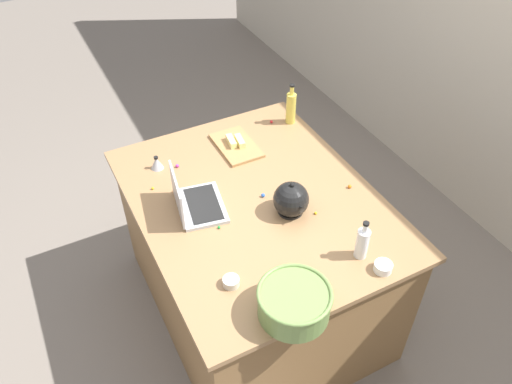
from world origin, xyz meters
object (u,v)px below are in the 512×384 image
object	(u,v)px
mixing_bowl_large	(294,302)
bottle_vinegar	(362,243)
bottle_oil	(291,107)
butter_stick_right	(240,141)
kitchen_timer	(157,163)
cutting_board	(236,146)
ramekin_medium	(231,282)
butter_stick_left	(231,141)
ramekin_small	(383,267)
kettle	(291,200)
laptop	(194,202)

from	to	relation	value
mixing_bowl_large	bottle_vinegar	distance (m)	0.45
bottle_oil	bottle_vinegar	xyz separation A→B (m)	(1.09, -0.27, -0.02)
butter_stick_right	kitchen_timer	xyz separation A→B (m)	(-0.03, -0.50, -0.00)
cutting_board	ramekin_medium	distance (m)	1.00
mixing_bowl_large	ramekin_medium	bearing A→B (deg)	-146.05
bottle_vinegar	butter_stick_left	xyz separation A→B (m)	(-1.03, -0.17, -0.05)
ramekin_small	butter_stick_left	bearing A→B (deg)	-169.90
bottle_vinegar	butter_stick_right	world-z (taller)	bottle_vinegar
ramekin_medium	kettle	bearing A→B (deg)	121.12
laptop	bottle_vinegar	size ratio (longest dim) A/B	1.61
mixing_bowl_large	laptop	bearing A→B (deg)	-170.46
butter_stick_right	kitchen_timer	distance (m)	0.50
kettle	butter_stick_left	world-z (taller)	kettle
laptop	ramekin_medium	world-z (taller)	laptop
kettle	butter_stick_right	size ratio (longest dim) A/B	1.94
bottle_oil	mixing_bowl_large	bearing A→B (deg)	-29.70
cutting_board	ramekin_medium	size ratio (longest dim) A/B	4.49
butter_stick_left	laptop	bearing A→B (deg)	-45.17
kettle	mixing_bowl_large	bearing A→B (deg)	-29.09
mixing_bowl_large	cutting_board	world-z (taller)	mixing_bowl_large
cutting_board	butter_stick_right	size ratio (longest dim) A/B	3.04
laptop	mixing_bowl_large	xyz separation A→B (m)	(0.77, 0.13, 0.02)
mixing_bowl_large	butter_stick_left	size ratio (longest dim) A/B	2.83
mixing_bowl_large	butter_stick_left	distance (m)	1.19
laptop	butter_stick_left	size ratio (longest dim) A/B	3.13
kettle	cutting_board	size ratio (longest dim) A/B	0.64
ramekin_small	ramekin_medium	distance (m)	0.68
laptop	ramekin_medium	bearing A→B (deg)	-4.22
mixing_bowl_large	bottle_oil	distance (m)	1.41
bottle_oil	kitchen_timer	bearing A→B (deg)	-86.52
bottle_oil	ramekin_small	size ratio (longest dim) A/B	3.15
bottle_oil	ramekin_small	xyz separation A→B (m)	(1.21, -0.23, -0.08)
laptop	kettle	size ratio (longest dim) A/B	1.61
mixing_bowl_large	kettle	bearing A→B (deg)	150.91
laptop	kettle	world-z (taller)	laptop
cutting_board	butter_stick_left	distance (m)	0.04
kettle	butter_stick_left	bearing A→B (deg)	-177.31
laptop	ramekin_small	distance (m)	0.97
bottle_oil	butter_stick_right	xyz separation A→B (m)	(0.08, -0.39, -0.07)
cutting_board	butter_stick_right	distance (m)	0.04
laptop	kitchen_timer	xyz separation A→B (m)	(-0.40, -0.06, -0.01)
butter_stick_right	mixing_bowl_large	bearing A→B (deg)	-15.16
butter_stick_right	ramekin_small	size ratio (longest dim) A/B	1.33
butter_stick_right	butter_stick_left	bearing A→B (deg)	-115.23
mixing_bowl_large	bottle_vinegar	world-z (taller)	bottle_vinegar
kettle	butter_stick_left	distance (m)	0.64
mixing_bowl_large	kettle	xyz separation A→B (m)	(-0.53, 0.29, 0.01)
ramekin_small	mixing_bowl_large	bearing A→B (deg)	-88.77
mixing_bowl_large	bottle_oil	world-z (taller)	bottle_oil
cutting_board	butter_stick_left	xyz separation A→B (m)	(-0.02, -0.02, 0.03)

